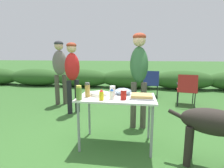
{
  "coord_description": "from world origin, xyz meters",
  "views": [
    {
      "loc": [
        0.29,
        -2.43,
        1.35
      ],
      "look_at": [
        -0.09,
        0.19,
        0.89
      ],
      "focal_mm": 28.0,
      "sensor_mm": 36.0,
      "label": 1
    }
  ],
  "objects_px": {
    "mayo_bottle": "(112,94)",
    "standing_person_in_dark_puffer": "(139,67)",
    "spice_jar": "(87,90)",
    "ketchup_bottle": "(124,94)",
    "paper_cup_stack": "(113,91)",
    "mustard_bottle": "(101,95)",
    "folding_table": "(117,102)",
    "camp_chair_green_behind_table": "(187,88)",
    "food_tray": "(142,96)",
    "plate_stack": "(99,94)",
    "standing_person_in_gray_fleece": "(72,70)",
    "mixing_bowl": "(123,91)",
    "standing_person_in_olive_jacket": "(60,66)",
    "dog": "(219,126)",
    "relish_jar": "(79,93)",
    "camp_chair_near_hedge": "(151,82)"
  },
  "relations": [
    {
      "from": "food_tray",
      "to": "spice_jar",
      "type": "xyz_separation_m",
      "value": [
        -0.77,
        -0.02,
        0.07
      ]
    },
    {
      "from": "standing_person_in_gray_fleece",
      "to": "standing_person_in_olive_jacket",
      "type": "bearing_deg",
      "value": 89.01
    },
    {
      "from": "standing_person_in_dark_puffer",
      "to": "dog",
      "type": "height_order",
      "value": "standing_person_in_dark_puffer"
    },
    {
      "from": "ketchup_bottle",
      "to": "camp_chair_green_behind_table",
      "type": "bearing_deg",
      "value": 58.44
    },
    {
      "from": "standing_person_in_dark_puffer",
      "to": "dog",
      "type": "bearing_deg",
      "value": -55.66
    },
    {
      "from": "dog",
      "to": "relish_jar",
      "type": "bearing_deg",
      "value": -72.89
    },
    {
      "from": "plate_stack",
      "to": "ketchup_bottle",
      "type": "relative_size",
      "value": 1.57
    },
    {
      "from": "food_tray",
      "to": "mustard_bottle",
      "type": "relative_size",
      "value": 2.15
    },
    {
      "from": "mixing_bowl",
      "to": "dog",
      "type": "relative_size",
      "value": 0.25
    },
    {
      "from": "standing_person_in_olive_jacket",
      "to": "camp_chair_near_hedge",
      "type": "xyz_separation_m",
      "value": [
        2.44,
        1.16,
        -0.57
      ]
    },
    {
      "from": "mixing_bowl",
      "to": "dog",
      "type": "xyz_separation_m",
      "value": [
        1.14,
        -0.57,
        -0.24
      ]
    },
    {
      "from": "paper_cup_stack",
      "to": "relish_jar",
      "type": "distance_m",
      "value": 0.49
    },
    {
      "from": "camp_chair_near_hedge",
      "to": "standing_person_in_dark_puffer",
      "type": "bearing_deg",
      "value": -94.65
    },
    {
      "from": "relish_jar",
      "to": "mayo_bottle",
      "type": "height_order",
      "value": "relish_jar"
    },
    {
      "from": "mixing_bowl",
      "to": "mustard_bottle",
      "type": "distance_m",
      "value": 0.46
    },
    {
      "from": "mustard_bottle",
      "to": "camp_chair_green_behind_table",
      "type": "relative_size",
      "value": 0.18
    },
    {
      "from": "plate_stack",
      "to": "relish_jar",
      "type": "xyz_separation_m",
      "value": [
        -0.21,
        -0.28,
        0.07
      ]
    },
    {
      "from": "mayo_bottle",
      "to": "standing_person_in_dark_puffer",
      "type": "relative_size",
      "value": 0.09
    },
    {
      "from": "mixing_bowl",
      "to": "camp_chair_near_hedge",
      "type": "height_order",
      "value": "same"
    },
    {
      "from": "plate_stack",
      "to": "food_tray",
      "type": "bearing_deg",
      "value": -7.57
    },
    {
      "from": "folding_table",
      "to": "plate_stack",
      "type": "bearing_deg",
      "value": 172.07
    },
    {
      "from": "standing_person_in_gray_fleece",
      "to": "camp_chair_green_behind_table",
      "type": "bearing_deg",
      "value": -24.86
    },
    {
      "from": "relish_jar",
      "to": "spice_jar",
      "type": "height_order",
      "value": "spice_jar"
    },
    {
      "from": "camp_chair_green_behind_table",
      "to": "camp_chair_near_hedge",
      "type": "xyz_separation_m",
      "value": [
        -0.84,
        0.84,
        0.0
      ]
    },
    {
      "from": "mayo_bottle",
      "to": "mixing_bowl",
      "type": "bearing_deg",
      "value": 68.24
    },
    {
      "from": "mixing_bowl",
      "to": "standing_person_in_gray_fleece",
      "type": "bearing_deg",
      "value": 137.7
    },
    {
      "from": "camp_chair_green_behind_table",
      "to": "dog",
      "type": "bearing_deg",
      "value": -87.19
    },
    {
      "from": "standing_person_in_dark_puffer",
      "to": "camp_chair_green_behind_table",
      "type": "distance_m",
      "value": 2.0
    },
    {
      "from": "mayo_bottle",
      "to": "standing_person_in_olive_jacket",
      "type": "height_order",
      "value": "standing_person_in_olive_jacket"
    },
    {
      "from": "food_tray",
      "to": "standing_person_in_dark_puffer",
      "type": "height_order",
      "value": "standing_person_in_dark_puffer"
    },
    {
      "from": "mustard_bottle",
      "to": "standing_person_in_dark_puffer",
      "type": "bearing_deg",
      "value": 64.4
    },
    {
      "from": "dog",
      "to": "plate_stack",
      "type": "bearing_deg",
      "value": -84.08
    },
    {
      "from": "folding_table",
      "to": "camp_chair_green_behind_table",
      "type": "relative_size",
      "value": 1.32
    },
    {
      "from": "paper_cup_stack",
      "to": "camp_chair_green_behind_table",
      "type": "height_order",
      "value": "paper_cup_stack"
    },
    {
      "from": "dog",
      "to": "standing_person_in_dark_puffer",
      "type": "bearing_deg",
      "value": -120.65
    },
    {
      "from": "food_tray",
      "to": "camp_chair_near_hedge",
      "type": "xyz_separation_m",
      "value": [
        0.37,
        3.11,
        -0.3
      ]
    },
    {
      "from": "standing_person_in_olive_jacket",
      "to": "camp_chair_green_behind_table",
      "type": "distance_m",
      "value": 3.35
    },
    {
      "from": "paper_cup_stack",
      "to": "mayo_bottle",
      "type": "bearing_deg",
      "value": -85.22
    },
    {
      "from": "spice_jar",
      "to": "standing_person_in_gray_fleece",
      "type": "bearing_deg",
      "value": 118.62
    },
    {
      "from": "food_tray",
      "to": "standing_person_in_dark_puffer",
      "type": "relative_size",
      "value": 0.19
    },
    {
      "from": "mustard_bottle",
      "to": "relish_jar",
      "type": "bearing_deg",
      "value": -175.44
    },
    {
      "from": "spice_jar",
      "to": "standing_person_in_gray_fleece",
      "type": "relative_size",
      "value": 0.13
    },
    {
      "from": "spice_jar",
      "to": "ketchup_bottle",
      "type": "bearing_deg",
      "value": -8.38
    },
    {
      "from": "mixing_bowl",
      "to": "standing_person_in_olive_jacket",
      "type": "height_order",
      "value": "standing_person_in_olive_jacket"
    },
    {
      "from": "paper_cup_stack",
      "to": "mustard_bottle",
      "type": "distance_m",
      "value": 0.26
    },
    {
      "from": "paper_cup_stack",
      "to": "mustard_bottle",
      "type": "xyz_separation_m",
      "value": [
        -0.11,
        -0.24,
        -0.0
      ]
    },
    {
      "from": "plate_stack",
      "to": "mustard_bottle",
      "type": "bearing_deg",
      "value": -70.76
    },
    {
      "from": "folding_table",
      "to": "paper_cup_stack",
      "type": "bearing_deg",
      "value": 165.6
    },
    {
      "from": "folding_table",
      "to": "camp_chair_green_behind_table",
      "type": "xyz_separation_m",
      "value": [
        1.56,
        2.22,
        -0.2
      ]
    },
    {
      "from": "mustard_bottle",
      "to": "standing_person_in_gray_fleece",
      "type": "height_order",
      "value": "standing_person_in_gray_fleece"
    }
  ]
}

